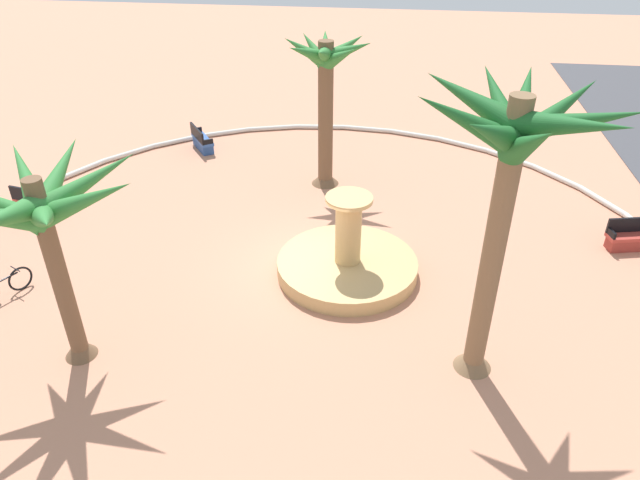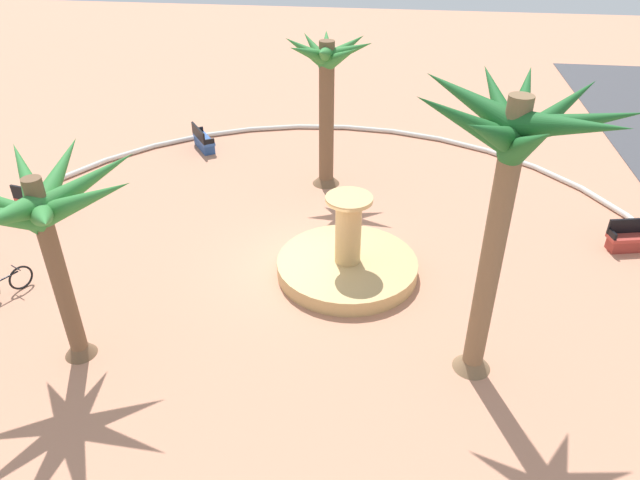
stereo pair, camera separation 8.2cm
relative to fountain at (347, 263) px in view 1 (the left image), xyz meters
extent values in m
plane|color=tan|center=(-0.19, -1.18, -0.35)|extent=(80.00, 80.00, 0.00)
torus|color=silver|center=(-0.19, -1.18, -0.25)|extent=(22.75, 22.75, 0.20)
cylinder|color=tan|center=(0.00, 0.00, -0.12)|extent=(4.14, 4.14, 0.45)
cylinder|color=#236093|center=(0.00, 0.00, -0.16)|extent=(3.65, 3.65, 0.34)
cylinder|color=tan|center=(0.00, 0.00, 1.09)|extent=(0.75, 0.75, 1.98)
cylinder|color=#E0B370|center=(0.00, 0.00, 2.14)|extent=(1.33, 1.33, 0.12)
cylinder|color=brown|center=(-5.80, -1.36, 2.32)|extent=(0.54, 0.54, 5.33)
cone|color=brown|center=(-5.80, -1.36, -0.10)|extent=(1.03, 1.03, 0.50)
cone|color=#337F38|center=(-5.02, -1.38, 4.75)|extent=(1.73, 0.59, 0.99)
cone|color=#337F38|center=(-5.33, -0.82, 4.60)|extent=(1.53, 1.66, 1.25)
cone|color=#337F38|center=(-5.75, -0.60, 4.70)|extent=(0.68, 1.76, 1.08)
cone|color=#337F38|center=(-6.26, -0.77, 4.66)|extent=(1.50, 1.70, 1.16)
cone|color=#337F38|center=(-6.55, -1.47, 4.68)|extent=(1.78, 0.80, 1.12)
cone|color=#337F38|center=(-6.31, -1.83, 4.56)|extent=(1.62, 1.55, 1.32)
cone|color=#337F38|center=(-5.89, -2.09, 4.61)|extent=(0.76, 1.76, 1.23)
cone|color=#337F38|center=(-5.26, -1.90, 4.69)|extent=(1.62, 1.61, 1.10)
cylinder|color=brown|center=(4.33, -6.18, 2.06)|extent=(0.41, 0.41, 4.81)
cone|color=brown|center=(4.33, -6.18, -0.10)|extent=(0.77, 0.77, 0.50)
cone|color=#337F38|center=(5.43, -6.22, 4.16)|extent=(2.36, 0.63, 1.15)
cone|color=#337F38|center=(5.18, -5.54, 4.05)|extent=(2.19, 1.85, 1.35)
cone|color=#337F38|center=(4.29, -5.13, 4.02)|extent=(0.65, 2.34, 1.40)
cone|color=#337F38|center=(3.59, -5.40, 4.09)|extent=(2.01, 2.09, 1.27)
cone|color=#337F38|center=(3.26, -6.24, 4.09)|extent=(2.37, 0.69, 1.28)
cone|color=#337F38|center=(3.52, -6.88, 4.07)|extent=(2.14, 1.94, 1.31)
cylinder|color=brown|center=(3.50, 3.34, 3.00)|extent=(0.48, 0.48, 6.69)
cone|color=brown|center=(3.50, 3.34, -0.10)|extent=(0.90, 0.90, 0.50)
cone|color=#1E6028|center=(4.41, 3.42, 5.79)|extent=(2.16, 0.74, 1.60)
cone|color=#1E6028|center=(4.22, 4.09, 6.07)|extent=(1.94, 1.98, 1.09)
cone|color=#1E6028|center=(3.82, 4.31, 6.02)|extent=(1.22, 2.27, 1.19)
cone|color=#1E6028|center=(2.95, 4.12, 5.87)|extent=(1.71, 2.09, 1.46)
cone|color=#1E6028|center=(2.54, 3.58, 5.95)|extent=(2.27, 1.07, 1.31)
cone|color=#1E6028|center=(2.56, 3.10, 5.90)|extent=(2.25, 1.08, 1.40)
cone|color=#1E6028|center=(2.91, 2.50, 6.05)|extent=(1.73, 2.13, 1.14)
cone|color=#1E6028|center=(3.66, 2.39, 5.87)|extent=(0.90, 2.23, 1.45)
cone|color=#1E6028|center=(4.31, 2.79, 5.90)|extent=(2.12, 1.69, 1.40)
cube|color=#335BA8|center=(-8.38, -6.96, 0.10)|extent=(1.60, 1.33, 0.12)
cube|color=black|center=(-8.26, -7.13, 0.40)|extent=(1.35, 0.99, 0.50)
cube|color=#2B4E8F|center=(-8.38, -6.96, -0.15)|extent=(1.47, 1.22, 0.39)
cube|color=black|center=(-8.99, -7.39, 0.24)|extent=(0.32, 0.41, 0.24)
cube|color=black|center=(-7.77, -6.53, 0.24)|extent=(0.32, 0.41, 0.24)
cube|color=#B73D33|center=(-2.28, -11.05, 0.10)|extent=(0.82, 1.67, 0.12)
cube|color=black|center=(-2.07, -11.09, 0.40)|extent=(0.41, 1.58, 0.50)
cube|color=#9C342B|center=(-2.28, -11.05, -0.15)|extent=(0.75, 1.54, 0.39)
cube|color=black|center=(-2.43, -11.78, 0.24)|extent=(0.46, 0.17, 0.24)
cube|color=black|center=(-2.12, -10.31, 0.24)|extent=(0.46, 0.17, 0.24)
cube|color=#B73D33|center=(-2.48, 8.75, 0.10)|extent=(0.85, 1.67, 0.12)
cube|color=black|center=(-2.68, 8.70, 0.40)|extent=(0.44, 1.58, 0.50)
cube|color=#9C342B|center=(-2.48, 8.75, -0.15)|extent=(0.78, 1.54, 0.39)
cube|color=black|center=(-2.31, 8.02, 0.24)|extent=(0.46, 0.18, 0.24)
torus|color=black|center=(1.99, -9.11, 0.01)|extent=(0.67, 0.38, 0.72)
cylinder|color=black|center=(2.44, -9.33, 0.25)|extent=(0.87, 0.47, 0.05)
cylinder|color=black|center=(2.03, -9.13, 0.38)|extent=(0.22, 0.41, 0.03)
camera|label=1|loc=(14.23, 1.04, 9.75)|focal=32.90mm
camera|label=2|loc=(14.22, 1.12, 9.75)|focal=32.90mm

